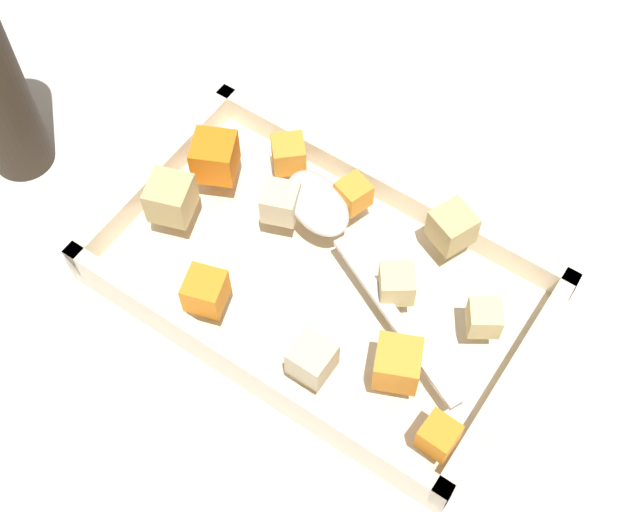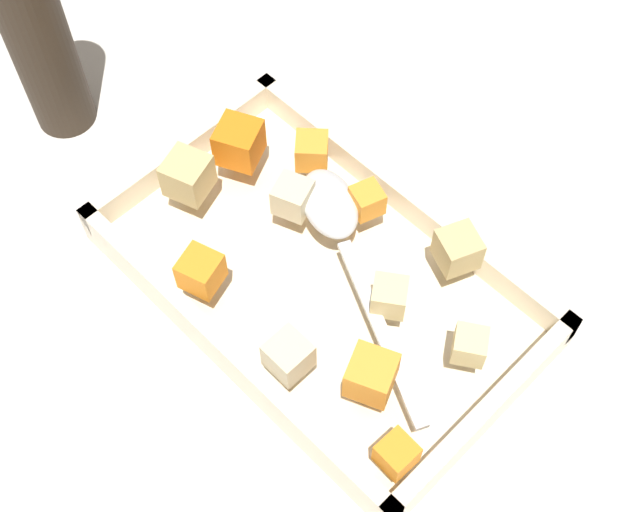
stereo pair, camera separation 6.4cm
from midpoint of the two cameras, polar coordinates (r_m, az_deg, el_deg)
ground_plane at (r=0.67m, az=3.00°, el=-4.20°), size 4.00×4.00×0.00m
baking_dish at (r=0.67m, az=2.71°, el=-1.91°), size 0.33×0.20×0.04m
carrot_chunk_far_left at (r=0.69m, az=-2.68°, el=7.23°), size 0.04×0.04×0.03m
carrot_chunk_corner_ne at (r=0.58m, az=8.25°, el=-12.98°), size 0.02×0.02×0.02m
carrot_chunk_near_spoon at (r=0.69m, az=2.11°, el=6.68°), size 0.04×0.04×0.03m
carrot_chunk_heap_side at (r=0.63m, az=-4.94°, el=-1.24°), size 0.03×0.03×0.03m
carrot_chunk_under_handle at (r=0.67m, az=5.83°, el=3.43°), size 0.03×0.03×0.02m
carrot_chunk_heap_top at (r=0.59m, az=6.48°, el=-8.02°), size 0.04×0.04×0.03m
potato_chunk_corner_sw at (r=0.62m, az=12.70°, el=-5.96°), size 0.03×0.03×0.02m
potato_chunk_far_right at (r=0.65m, az=11.77°, el=0.21°), size 0.04×0.04×0.03m
potato_chunk_corner_nw at (r=0.63m, az=7.47°, el=-2.87°), size 0.03×0.03×0.02m
potato_chunk_near_right at (r=0.66m, az=0.96°, el=3.65°), size 0.03×0.03×0.03m
potato_chunk_mid_left at (r=0.68m, az=-5.97°, el=5.04°), size 0.04×0.04×0.03m
potato_chunk_mid_right at (r=0.60m, az=0.99°, el=-6.81°), size 0.03×0.03×0.03m
serving_spoon at (r=0.66m, az=3.78°, el=2.25°), size 0.21×0.12×0.02m
pepper_mill at (r=0.73m, az=-15.69°, el=13.81°), size 0.05×0.05×0.22m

